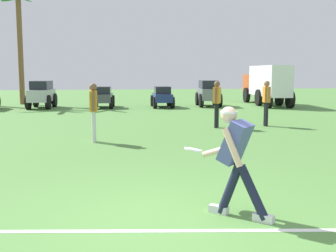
% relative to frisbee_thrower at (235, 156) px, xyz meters
% --- Properties ---
extents(ground_plane, '(80.00, 80.00, 0.00)m').
position_rel_frisbee_thrower_xyz_m(ground_plane, '(-0.79, -0.11, -0.80)').
color(ground_plane, '#50833D').
extents(field_line_paint, '(25.99, 3.63, 0.01)m').
position_rel_frisbee_thrower_xyz_m(field_line_paint, '(-0.79, -0.40, -0.80)').
color(field_line_paint, white).
rests_on(field_line_paint, ground_plane).
extents(frisbee_thrower, '(0.75, 0.93, 1.42)m').
position_rel_frisbee_thrower_xyz_m(frisbee_thrower, '(0.00, 0.00, 0.00)').
color(frisbee_thrower, '#191E38').
rests_on(frisbee_thrower, ground_plane).
extents(frisbee_in_flight, '(0.31, 0.31, 0.07)m').
position_rel_frisbee_thrower_xyz_m(frisbee_in_flight, '(-0.41, 0.64, -0.03)').
color(frisbee_in_flight, white).
extents(teammate_near_sideline, '(0.33, 0.47, 1.56)m').
position_rel_frisbee_thrower_xyz_m(teammate_near_sideline, '(2.04, 8.53, 0.14)').
color(teammate_near_sideline, black).
rests_on(teammate_near_sideline, ground_plane).
extents(teammate_midfield, '(0.24, 0.50, 1.56)m').
position_rel_frisbee_thrower_xyz_m(teammate_midfield, '(3.83, 8.69, 0.14)').
color(teammate_midfield, black).
rests_on(teammate_midfield, ground_plane).
extents(teammate_deep, '(0.21, 0.49, 1.56)m').
position_rel_frisbee_thrower_xyz_m(teammate_deep, '(-1.94, 6.18, 0.14)').
color(teammate_deep, silver).
rests_on(teammate_deep, ground_plane).
extents(parked_car_slot_b, '(1.34, 2.42, 1.40)m').
position_rel_frisbee_thrower_xyz_m(parked_car_slot_b, '(-4.89, 17.33, -0.06)').
color(parked_car_slot_b, '#B7BABF').
rests_on(parked_car_slot_b, ground_plane).
extents(parked_car_slot_c, '(1.23, 2.26, 1.10)m').
position_rel_frisbee_thrower_xyz_m(parked_car_slot_c, '(-1.75, 17.19, -0.23)').
color(parked_car_slot_c, '#474C51').
rests_on(parked_car_slot_c, ground_plane).
extents(parked_car_slot_d, '(1.14, 2.22, 1.10)m').
position_rel_frisbee_thrower_xyz_m(parked_car_slot_d, '(1.33, 16.93, -0.23)').
color(parked_car_slot_d, navy).
rests_on(parked_car_slot_d, ground_plane).
extents(parked_car_slot_e, '(1.36, 2.43, 1.40)m').
position_rel_frisbee_thrower_xyz_m(parked_car_slot_e, '(3.91, 17.26, -0.06)').
color(parked_car_slot_e, slate).
rests_on(parked_car_slot_e, ground_plane).
extents(box_truck, '(1.75, 5.97, 2.20)m').
position_rel_frisbee_thrower_xyz_m(box_truck, '(7.36, 17.68, 0.43)').
color(box_truck, '#CC4C19').
rests_on(box_truck, ground_plane).
extents(palm_tree_left_of_centre, '(3.40, 3.11, 6.37)m').
position_rel_frisbee_thrower_xyz_m(palm_tree_left_of_centre, '(-6.43, 20.23, 3.12)').
color(palm_tree_left_of_centre, brown).
rests_on(palm_tree_left_of_centre, ground_plane).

